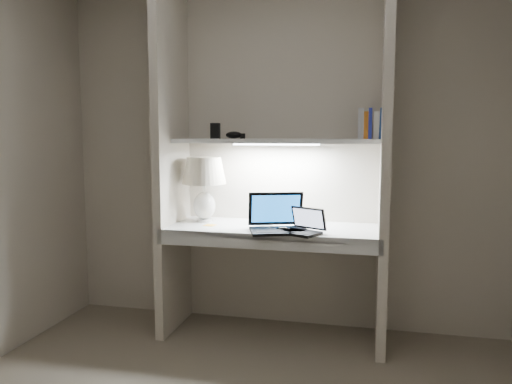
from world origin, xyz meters
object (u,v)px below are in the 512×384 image
(laptop_main, at_px, (278,222))
(laptop_netbook, at_px, (303,227))
(speaker, at_px, (263,213))
(book_row, at_px, (373,124))
(table_lamp, at_px, (204,178))

(laptop_main, distance_m, laptop_netbook, 0.18)
(speaker, bearing_deg, laptop_netbook, -54.39)
(speaker, relative_size, book_row, 0.77)
(speaker, bearing_deg, book_row, -11.41)
(table_lamp, xyz_separation_m, speaker, (0.44, -0.01, -0.24))
(table_lamp, distance_m, laptop_netbook, 0.84)
(book_row, bearing_deg, laptop_main, -156.71)
(table_lamp, distance_m, book_row, 1.22)
(laptop_main, height_order, laptop_netbook, laptop_main)
(laptop_netbook, bearing_deg, laptop_main, -168.73)
(book_row, bearing_deg, table_lamp, -178.25)
(speaker, xyz_separation_m, book_row, (0.73, 0.05, 0.61))
(speaker, height_order, book_row, book_row)
(table_lamp, relative_size, laptop_main, 1.03)
(laptop_netbook, distance_m, speaker, 0.40)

